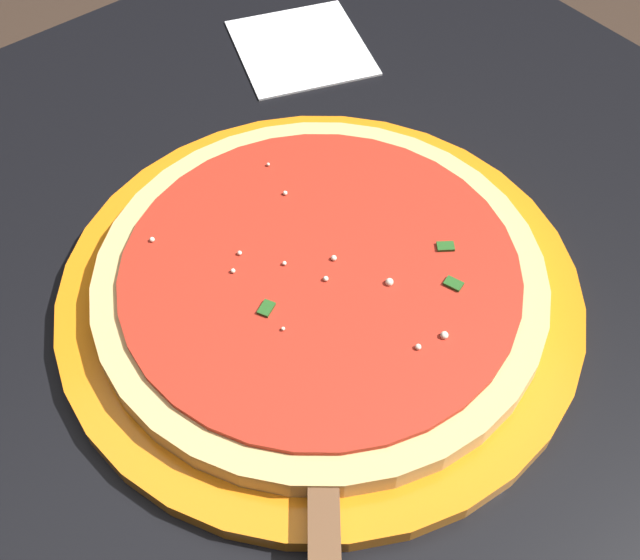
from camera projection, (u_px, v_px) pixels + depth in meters
name	position (u px, v px, depth m)	size (l,w,h in m)	color
restaurant_table	(352.00, 427.00, 0.67)	(0.90, 0.83, 0.76)	black
serving_plate	(320.00, 292.00, 0.56)	(0.37, 0.37, 0.01)	orange
pizza	(320.00, 278.00, 0.55)	(0.31, 0.31, 0.02)	#DBB26B
pizza_server	(324.00, 520.00, 0.45)	(0.20, 0.17, 0.01)	silver
napkin_folded_right	(301.00, 48.00, 0.75)	(0.12, 0.12, 0.00)	white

